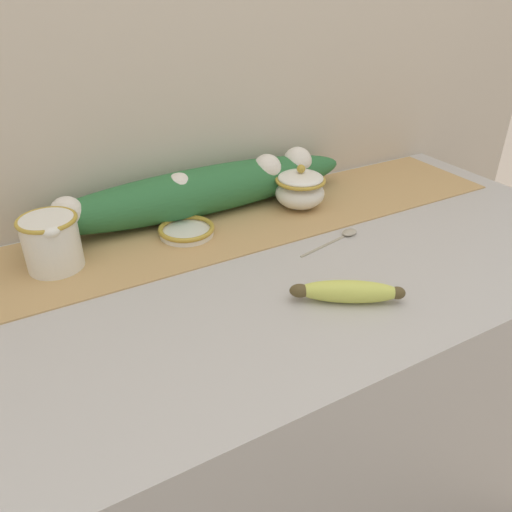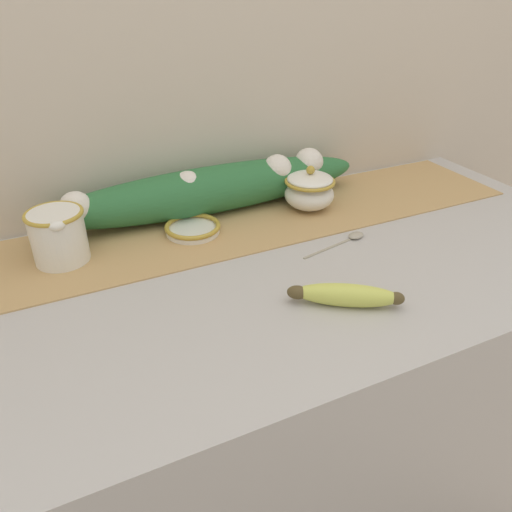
{
  "view_description": "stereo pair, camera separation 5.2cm",
  "coord_description": "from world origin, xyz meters",
  "px_view_note": "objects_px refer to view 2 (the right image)",
  "views": [
    {
      "loc": [
        -0.41,
        -0.7,
        1.41
      ],
      "look_at": [
        -0.03,
        -0.03,
        0.96
      ],
      "focal_mm": 35.0,
      "sensor_mm": 36.0,
      "label": 1
    },
    {
      "loc": [
        -0.37,
        -0.72,
        1.41
      ],
      "look_at": [
        -0.03,
        -0.03,
        0.96
      ],
      "focal_mm": 35.0,
      "sensor_mm": 36.0,
      "label": 2
    }
  ],
  "objects_px": {
    "sugar_bowl": "(309,190)",
    "small_dish": "(193,228)",
    "cream_pitcher": "(58,234)",
    "banana": "(346,295)",
    "spoon": "(352,237)"
  },
  "relations": [
    {
      "from": "small_dish",
      "to": "banana",
      "type": "relative_size",
      "value": 0.68
    },
    {
      "from": "small_dish",
      "to": "banana",
      "type": "bearing_deg",
      "value": -67.74
    },
    {
      "from": "cream_pitcher",
      "to": "banana",
      "type": "relative_size",
      "value": 0.72
    },
    {
      "from": "sugar_bowl",
      "to": "small_dish",
      "type": "bearing_deg",
      "value": -179.85
    },
    {
      "from": "small_dish",
      "to": "banana",
      "type": "height_order",
      "value": "banana"
    },
    {
      "from": "sugar_bowl",
      "to": "spoon",
      "type": "distance_m",
      "value": 0.17
    },
    {
      "from": "small_dish",
      "to": "spoon",
      "type": "height_order",
      "value": "small_dish"
    },
    {
      "from": "cream_pitcher",
      "to": "sugar_bowl",
      "type": "bearing_deg",
      "value": -0.12
    },
    {
      "from": "cream_pitcher",
      "to": "banana",
      "type": "height_order",
      "value": "cream_pitcher"
    },
    {
      "from": "spoon",
      "to": "banana",
      "type": "bearing_deg",
      "value": -139.57
    },
    {
      "from": "spoon",
      "to": "small_dish",
      "type": "bearing_deg",
      "value": 138.51
    },
    {
      "from": "small_dish",
      "to": "spoon",
      "type": "xyz_separation_m",
      "value": [
        0.29,
        -0.17,
        -0.01
      ]
    },
    {
      "from": "small_dish",
      "to": "cream_pitcher",
      "type": "bearing_deg",
      "value": 179.58
    },
    {
      "from": "sugar_bowl",
      "to": "small_dish",
      "type": "relative_size",
      "value": 0.98
    },
    {
      "from": "small_dish",
      "to": "sugar_bowl",
      "type": "bearing_deg",
      "value": 0.15
    }
  ]
}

